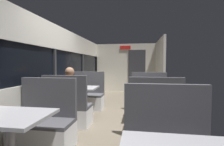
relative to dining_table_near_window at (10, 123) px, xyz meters
The scene contains 14 objects.
ground_plane 2.36m from the dining_table_near_window, 66.82° to the left, with size 3.30×9.20×0.02m, color #665B4C.
carriage_window_panel_left 2.21m from the dining_table_near_window, 104.90° to the left, with size 0.09×8.48×2.30m.
carriage_end_bulkhead 6.38m from the dining_table_near_window, 81.37° to the left, with size 2.90×0.11×2.30m.
carriage_aisle_panel_right 5.63m from the dining_table_near_window, 65.26° to the left, with size 0.08×2.40×2.30m, color beige.
dining_table_near_window is the anchor object (origin of this frame).
bench_near_window_facing_entry 0.77m from the dining_table_near_window, 90.00° to the left, with size 0.95×0.50×1.10m.
dining_table_mid_window 2.33m from the dining_table_near_window, 90.00° to the left, with size 0.90×0.70×0.74m.
bench_mid_window_facing_end 1.66m from the dining_table_near_window, 90.00° to the left, with size 0.95×0.50×1.10m.
bench_mid_window_facing_entry 3.04m from the dining_table_near_window, 90.00° to the left, with size 0.95×0.50×1.10m.
dining_table_rear_aisle 2.78m from the dining_table_near_window, 49.92° to the left, with size 0.90×0.70×0.74m.
bench_rear_aisle_facing_end 2.31m from the dining_table_near_window, 38.57° to the left, with size 0.95×0.50×1.10m.
bench_rear_aisle_facing_entry 3.36m from the dining_table_near_window, 57.65° to the left, with size 0.95×0.50×1.10m.
seated_passenger 1.70m from the dining_table_near_window, 90.00° to the left, with size 0.47×0.55×1.26m.
coffee_cup_primary 2.90m from the dining_table_near_window, 50.03° to the left, with size 0.07×0.07×0.09m.
Camera 1 is at (0.57, -3.77, 1.33)m, focal length 26.39 mm.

